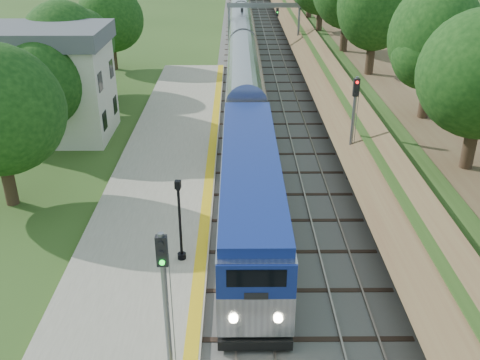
{
  "coord_description": "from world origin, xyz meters",
  "views": [
    {
      "loc": [
        -0.67,
        -7.66,
        14.55
      ],
      "look_at": [
        -0.5,
        16.47,
        2.8
      ],
      "focal_mm": 40.0,
      "sensor_mm": 36.0,
      "label": 1
    }
  ],
  "objects_px": {
    "signal_gantry": "(264,16)",
    "lamppost_far": "(180,225)",
    "station_building": "(51,82)",
    "signal_farside": "(353,119)",
    "signal_platform": "(165,296)",
    "train": "(241,26)"
  },
  "relations": [
    {
      "from": "signal_gantry",
      "to": "lamppost_far",
      "type": "relative_size",
      "value": 2.09
    },
    {
      "from": "station_building",
      "to": "signal_farside",
      "type": "bearing_deg",
      "value": -21.39
    },
    {
      "from": "station_building",
      "to": "signal_platform",
      "type": "relative_size",
      "value": 1.45
    },
    {
      "from": "signal_farside",
      "to": "signal_platform",
      "type": "bearing_deg",
      "value": -119.05
    },
    {
      "from": "train",
      "to": "signal_platform",
      "type": "xyz_separation_m",
      "value": [
        -2.9,
        -57.76,
        1.87
      ]
    },
    {
      "from": "lamppost_far",
      "to": "signal_farside",
      "type": "height_order",
      "value": "signal_farside"
    },
    {
      "from": "station_building",
      "to": "signal_farside",
      "type": "relative_size",
      "value": 1.33
    },
    {
      "from": "station_building",
      "to": "train",
      "type": "height_order",
      "value": "station_building"
    },
    {
      "from": "station_building",
      "to": "train",
      "type": "relative_size",
      "value": 0.08
    },
    {
      "from": "station_building",
      "to": "lamppost_far",
      "type": "height_order",
      "value": "station_building"
    },
    {
      "from": "signal_gantry",
      "to": "train",
      "type": "bearing_deg",
      "value": 106.26
    },
    {
      "from": "train",
      "to": "signal_farside",
      "type": "distance_m",
      "value": 41.88
    },
    {
      "from": "lamppost_far",
      "to": "signal_platform",
      "type": "height_order",
      "value": "signal_platform"
    },
    {
      "from": "signal_platform",
      "to": "signal_farside",
      "type": "xyz_separation_m",
      "value": [
        9.1,
        16.39,
        0.03
      ]
    },
    {
      "from": "station_building",
      "to": "signal_gantry",
      "type": "xyz_separation_m",
      "value": [
        16.47,
        24.99,
        0.73
      ]
    },
    {
      "from": "train",
      "to": "signal_farside",
      "type": "bearing_deg",
      "value": -81.48
    },
    {
      "from": "train",
      "to": "lamppost_far",
      "type": "distance_m",
      "value": 50.45
    },
    {
      "from": "train",
      "to": "signal_platform",
      "type": "height_order",
      "value": "signal_platform"
    },
    {
      "from": "signal_gantry",
      "to": "signal_farside",
      "type": "distance_m",
      "value": 33.12
    },
    {
      "from": "train",
      "to": "signal_platform",
      "type": "bearing_deg",
      "value": -92.87
    },
    {
      "from": "train",
      "to": "signal_gantry",
      "type": "bearing_deg",
      "value": -73.74
    },
    {
      "from": "train",
      "to": "signal_farside",
      "type": "height_order",
      "value": "signal_farside"
    }
  ]
}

